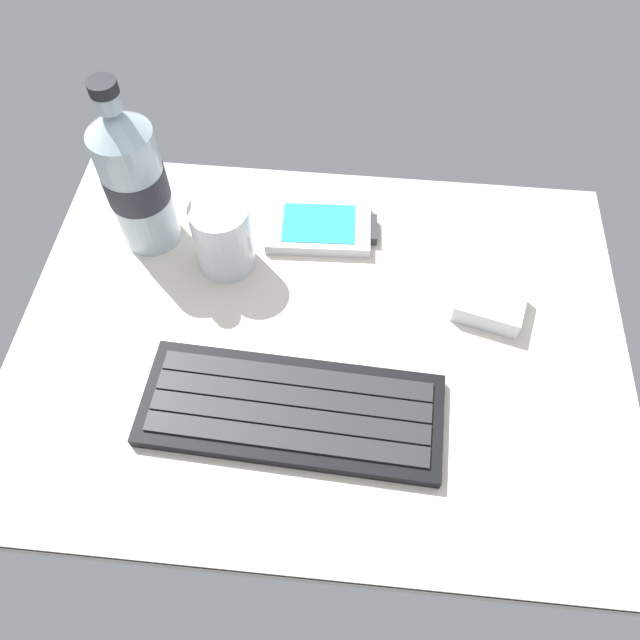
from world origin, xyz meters
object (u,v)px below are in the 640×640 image
object	(u,v)px
keyboard	(292,410)
charger_block	(490,304)
juice_cup	(223,239)
handheld_device	(320,227)
water_bottle	(134,178)

from	to	relation	value
keyboard	charger_block	distance (cm)	24.16
keyboard	juice_cup	xyz separation A→B (cm)	(-9.54, 18.00, 3.10)
handheld_device	keyboard	bearing A→B (deg)	-91.30
keyboard	juice_cup	size ratio (longest dim) A/B	3.47
juice_cup	charger_block	world-z (taller)	juice_cup
handheld_device	water_bottle	world-z (taller)	water_bottle
handheld_device	water_bottle	xyz separation A→B (cm)	(-19.49, -2.36, 8.28)
keyboard	handheld_device	size ratio (longest dim) A/B	2.26
water_bottle	keyboard	bearing A→B (deg)	-48.06
water_bottle	handheld_device	bearing A→B (deg)	6.91
handheld_device	juice_cup	world-z (taller)	juice_cup
keyboard	water_bottle	xyz separation A→B (cm)	(-18.96, 21.10, 8.20)
keyboard	charger_block	world-z (taller)	charger_block
keyboard	handheld_device	world-z (taller)	keyboard
keyboard	juice_cup	world-z (taller)	juice_cup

